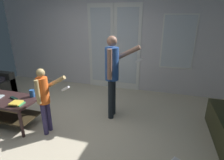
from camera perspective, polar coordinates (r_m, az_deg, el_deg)
name	(u,v)px	position (r m, az deg, el deg)	size (l,w,h in m)	color
ground_plane	(59,135)	(3.20, -16.65, -16.49)	(6.09, 4.71, 0.02)	beige
wall_back_with_doors	(106,37)	(4.70, -1.79, 13.52)	(6.09, 0.09, 2.76)	silver
coffee_table	(8,105)	(3.64, -30.44, -7.07)	(1.06, 0.57, 0.50)	#332020
person_adult	(113,71)	(3.19, 0.23, 3.05)	(0.65, 0.44, 1.54)	black
person_child	(44,96)	(2.98, -20.93, -4.77)	(0.48, 0.30, 1.11)	#3A3260
cup_near_edge	(32,93)	(3.43, -24.28, -3.93)	(0.09, 0.09, 0.13)	#245091
tv_remote_black	(14,98)	(3.51, -29.00, -5.15)	(0.17, 0.05, 0.02)	black
book_stack	(17,103)	(3.25, -28.26, -6.62)	(0.20, 0.19, 0.05)	#3B9154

